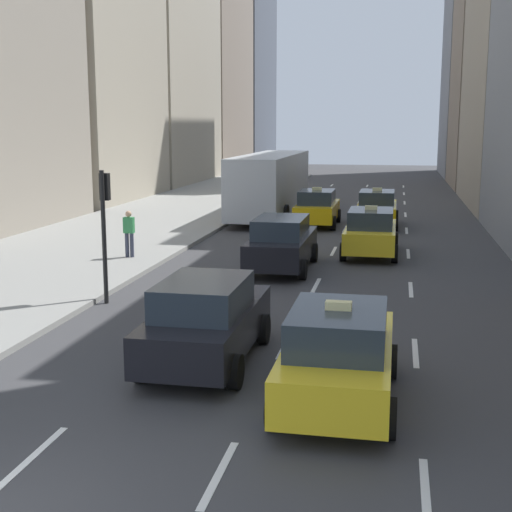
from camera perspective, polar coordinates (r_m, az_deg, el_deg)
sidewalk_left at (r=36.23m, az=-8.08°, el=2.91°), size 8.00×66.00×0.15m
lane_markings at (r=30.37m, az=6.72°, el=1.36°), size 5.72×56.00×0.01m
taxi_lead at (r=34.16m, az=9.64°, el=3.78°), size 2.02×4.40×1.87m
taxi_second at (r=12.48m, az=6.61°, el=-7.82°), size 2.02×4.40×1.87m
taxi_third at (r=26.61m, az=9.15°, el=1.91°), size 2.02×4.40×1.87m
taxi_fourth at (r=34.11m, az=4.91°, el=3.88°), size 2.02×4.40×1.87m
sedan_black_near at (r=14.48m, az=-4.00°, el=-5.12°), size 2.02×4.56×1.76m
sedan_silver_behind at (r=23.68m, az=2.07°, el=1.06°), size 2.02×4.84×1.79m
city_bus at (r=37.59m, az=1.19°, el=5.91°), size 2.80×11.61×3.25m
pedestrian_far_walking at (r=25.54m, az=-10.12°, el=1.96°), size 0.36×0.22×1.65m
traffic_light_pole at (r=19.47m, az=-12.02°, el=3.25°), size 0.24×0.42×3.60m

